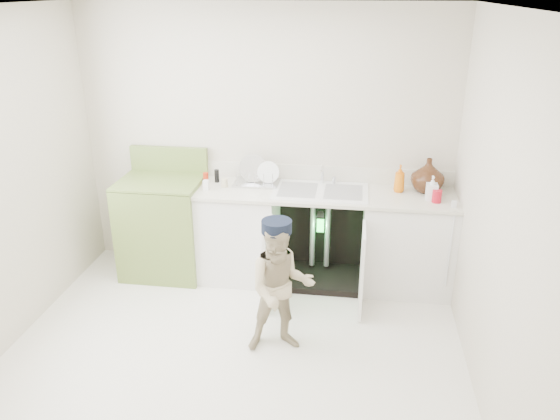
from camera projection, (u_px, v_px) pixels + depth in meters
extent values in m
plane|color=beige|center=(235.00, 351.00, 4.22)|extent=(3.50, 3.50, 0.00)
cube|color=beige|center=(265.00, 143.00, 5.12)|extent=(3.50, 2.50, 0.02)
cube|color=beige|center=(151.00, 325.00, 2.37)|extent=(3.50, 2.50, 0.02)
cube|color=beige|center=(494.00, 214.00, 3.51)|extent=(2.50, 3.00, 0.02)
plane|color=white|center=(222.00, 6.00, 3.27)|extent=(3.50, 3.50, 0.00)
cube|color=silver|center=(235.00, 234.00, 5.19)|extent=(0.80, 0.60, 0.86)
cube|color=silver|center=(406.00, 244.00, 4.98)|extent=(0.80, 0.60, 0.86)
cube|color=black|center=(321.00, 227.00, 5.33)|extent=(0.80, 0.06, 0.86)
cube|color=black|center=(318.00, 276.00, 5.23)|extent=(0.80, 0.60, 0.06)
cylinder|color=gray|center=(313.00, 232.00, 5.17)|extent=(0.05, 0.05, 0.70)
cylinder|color=gray|center=(327.00, 233.00, 5.16)|extent=(0.05, 0.05, 0.70)
cylinder|color=gray|center=(320.00, 218.00, 5.05)|extent=(0.07, 0.18, 0.07)
cube|color=silver|center=(268.00, 264.00, 4.69)|extent=(0.03, 0.40, 0.76)
cube|color=silver|center=(362.00, 270.00, 4.58)|extent=(0.02, 0.40, 0.76)
cube|color=silver|center=(320.00, 193.00, 4.91)|extent=(2.44, 0.64, 0.03)
cube|color=silver|center=(323.00, 173.00, 5.14)|extent=(2.44, 0.02, 0.15)
cube|color=white|center=(320.00, 192.00, 4.90)|extent=(0.85, 0.55, 0.02)
cube|color=gray|center=(298.00, 190.00, 4.93)|extent=(0.34, 0.40, 0.01)
cube|color=gray|center=(343.00, 192.00, 4.87)|extent=(0.34, 0.40, 0.01)
cylinder|color=silver|center=(322.00, 174.00, 5.07)|extent=(0.03, 0.03, 0.17)
cylinder|color=silver|center=(322.00, 169.00, 4.99)|extent=(0.02, 0.14, 0.02)
cylinder|color=silver|center=(334.00, 180.00, 5.07)|extent=(0.04, 0.04, 0.06)
cylinder|color=silver|center=(450.00, 250.00, 4.60)|extent=(0.01, 0.01, 0.70)
cube|color=silver|center=(454.00, 204.00, 4.54)|extent=(0.04, 0.02, 0.06)
cube|color=silver|center=(257.00, 183.00, 5.09)|extent=(0.42, 0.28, 0.02)
cylinder|color=silver|center=(253.00, 175.00, 5.08)|extent=(0.26, 0.09, 0.25)
cylinder|color=white|center=(268.00, 177.00, 5.05)|extent=(0.20, 0.05, 0.20)
cylinder|color=silver|center=(237.00, 179.00, 4.99)|extent=(0.01, 0.01, 0.12)
cylinder|color=silver|center=(246.00, 179.00, 4.98)|extent=(0.01, 0.01, 0.12)
cylinder|color=silver|center=(255.00, 179.00, 4.97)|extent=(0.01, 0.01, 0.12)
cylinder|color=silver|center=(264.00, 180.00, 4.96)|extent=(0.01, 0.01, 0.12)
cylinder|color=silver|center=(273.00, 180.00, 4.95)|extent=(0.01, 0.01, 0.12)
imported|color=#421F12|center=(428.00, 175.00, 4.85)|extent=(0.29, 0.29, 0.31)
imported|color=orange|center=(400.00, 179.00, 4.86)|extent=(0.10, 0.10, 0.25)
imported|color=white|center=(432.00, 188.00, 4.68)|extent=(0.10, 0.10, 0.21)
cylinder|color=red|center=(437.00, 196.00, 4.64)|extent=(0.08, 0.08, 0.11)
cylinder|color=#B8270F|center=(206.00, 178.00, 5.10)|extent=(0.05, 0.05, 0.10)
cylinder|color=beige|center=(225.00, 183.00, 5.00)|extent=(0.06, 0.06, 0.08)
cylinder|color=black|center=(217.00, 176.00, 5.12)|extent=(0.04, 0.04, 0.12)
cube|color=white|center=(206.00, 185.00, 4.93)|extent=(0.05, 0.05, 0.09)
cube|color=olive|center=(164.00, 228.00, 5.24)|extent=(0.76, 0.65, 0.92)
cube|color=olive|center=(160.00, 181.00, 5.06)|extent=(0.76, 0.65, 0.02)
cube|color=olive|center=(169.00, 159.00, 5.27)|extent=(0.76, 0.06, 0.24)
cylinder|color=black|center=(134.00, 186.00, 4.94)|extent=(0.17, 0.17, 0.02)
cylinder|color=silver|center=(134.00, 185.00, 4.94)|extent=(0.20, 0.20, 0.01)
cylinder|color=black|center=(147.00, 175.00, 5.23)|extent=(0.17, 0.17, 0.02)
cylinder|color=silver|center=(147.00, 174.00, 5.23)|extent=(0.20, 0.20, 0.01)
cylinder|color=black|center=(174.00, 188.00, 4.89)|extent=(0.17, 0.17, 0.02)
cylinder|color=silver|center=(174.00, 187.00, 4.89)|extent=(0.20, 0.20, 0.01)
cylinder|color=black|center=(185.00, 177.00, 5.19)|extent=(0.17, 0.17, 0.02)
cylinder|color=silver|center=(185.00, 176.00, 5.18)|extent=(0.20, 0.20, 0.01)
imported|color=tan|center=(281.00, 288.00, 4.07)|extent=(0.60, 0.52, 1.05)
cylinder|color=black|center=(281.00, 227.00, 3.88)|extent=(0.27, 0.27, 0.09)
cube|color=black|center=(279.00, 226.00, 3.98)|extent=(0.19, 0.13, 0.01)
cube|color=black|center=(320.00, 225.00, 4.66)|extent=(0.07, 0.01, 0.14)
cube|color=#26F23F|center=(320.00, 226.00, 4.65)|extent=(0.06, 0.00, 0.12)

